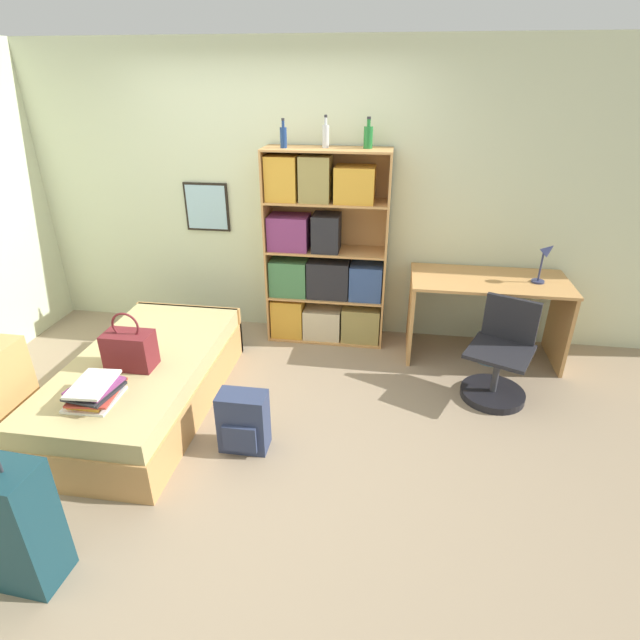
% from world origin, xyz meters
% --- Properties ---
extents(ground_plane, '(14.00, 14.00, 0.00)m').
position_xyz_m(ground_plane, '(0.00, 0.00, 0.00)').
color(ground_plane, gray).
extents(wall_back, '(10.00, 0.09, 2.60)m').
position_xyz_m(wall_back, '(-0.00, 1.56, 1.30)').
color(wall_back, beige).
rests_on(wall_back, ground_plane).
extents(bed, '(0.96, 1.87, 0.44)m').
position_xyz_m(bed, '(-0.69, 0.02, 0.22)').
color(bed, tan).
rests_on(bed, ground_plane).
extents(handbag, '(0.33, 0.19, 0.43)m').
position_xyz_m(handbag, '(-0.68, -0.13, 0.58)').
color(handbag, maroon).
rests_on(handbag, bed).
extents(book_stack_on_bed, '(0.32, 0.37, 0.14)m').
position_xyz_m(book_stack_on_bed, '(-0.71, -0.55, 0.51)').
color(book_stack_on_bed, silver).
rests_on(book_stack_on_bed, bed).
extents(bookcase, '(1.08, 0.35, 1.76)m').
position_xyz_m(bookcase, '(0.47, 1.32, 0.81)').
color(bookcase, tan).
rests_on(bookcase, ground_plane).
extents(bottle_green, '(0.06, 0.06, 0.23)m').
position_xyz_m(bottle_green, '(0.16, 1.29, 1.85)').
color(bottle_green, navy).
rests_on(bottle_green, bookcase).
extents(bottle_brown, '(0.06, 0.06, 0.25)m').
position_xyz_m(bottle_brown, '(0.50, 1.35, 1.86)').
color(bottle_brown, '#B7BCC1').
rests_on(bottle_brown, bookcase).
extents(bottle_clear, '(0.07, 0.07, 0.24)m').
position_xyz_m(bottle_clear, '(0.85, 1.36, 1.86)').
color(bottle_clear, '#1E6B2D').
rests_on(bottle_clear, bookcase).
extents(desk, '(1.32, 0.64, 0.75)m').
position_xyz_m(desk, '(1.94, 1.19, 0.53)').
color(desk, tan).
rests_on(desk, ground_plane).
extents(desk_lamp, '(0.15, 0.11, 0.36)m').
position_xyz_m(desk_lamp, '(2.35, 1.17, 0.98)').
color(desk_lamp, navy).
rests_on(desk_lamp, desk).
extents(desk_chair, '(0.59, 0.59, 0.78)m').
position_xyz_m(desk_chair, '(1.98, 0.56, 0.24)').
color(desk_chair, black).
rests_on(desk_chair, ground_plane).
extents(backpack, '(0.33, 0.22, 0.43)m').
position_xyz_m(backpack, '(0.19, -0.34, 0.21)').
color(backpack, '#2D3856').
rests_on(backpack, ground_plane).
extents(waste_bin, '(0.28, 0.28, 0.23)m').
position_xyz_m(waste_bin, '(2.04, 1.12, 0.11)').
color(waste_bin, slate).
rests_on(waste_bin, ground_plane).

